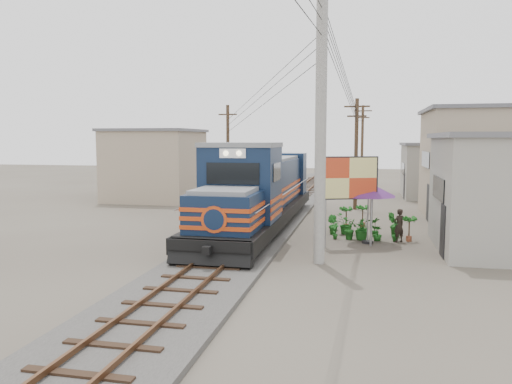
% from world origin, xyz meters
% --- Properties ---
extents(ground, '(120.00, 120.00, 0.00)m').
position_xyz_m(ground, '(0.00, 0.00, 0.00)').
color(ground, '#473F35').
rests_on(ground, ground).
extents(ballast, '(3.60, 70.00, 0.16)m').
position_xyz_m(ballast, '(0.00, 10.00, 0.08)').
color(ballast, '#595651').
rests_on(ballast, ground).
extents(track, '(1.15, 70.00, 0.12)m').
position_xyz_m(track, '(0.00, 10.00, 0.26)').
color(track, '#51331E').
rests_on(track, ground).
extents(locomotive, '(3.10, 16.86, 4.18)m').
position_xyz_m(locomotive, '(0.00, 5.86, 1.81)').
color(locomotive, black).
rests_on(locomotive, ground).
extents(utility_pole_main, '(0.40, 0.40, 10.00)m').
position_xyz_m(utility_pole_main, '(3.50, -0.50, 5.00)').
color(utility_pole_main, '#9E9B93').
rests_on(utility_pole_main, ground).
extents(wooden_pole_mid, '(1.60, 0.24, 7.00)m').
position_xyz_m(wooden_pole_mid, '(4.50, 14.00, 3.68)').
color(wooden_pole_mid, '#4C3826').
rests_on(wooden_pole_mid, ground).
extents(wooden_pole_far, '(1.60, 0.24, 7.50)m').
position_xyz_m(wooden_pole_far, '(4.80, 28.00, 3.93)').
color(wooden_pole_far, '#4C3826').
rests_on(wooden_pole_far, ground).
extents(wooden_pole_left, '(1.60, 0.24, 7.00)m').
position_xyz_m(wooden_pole_left, '(-5.00, 18.00, 3.68)').
color(wooden_pole_left, '#4C3826').
rests_on(wooden_pole_left, ground).
extents(power_lines, '(9.65, 19.00, 3.30)m').
position_xyz_m(power_lines, '(-0.14, 8.49, 7.56)').
color(power_lines, black).
rests_on(power_lines, ground).
extents(shophouse_mid, '(8.40, 7.35, 6.20)m').
position_xyz_m(shophouse_mid, '(12.50, 12.00, 3.11)').
color(shophouse_mid, tan).
rests_on(shophouse_mid, ground).
extents(shophouse_back, '(6.30, 6.30, 4.20)m').
position_xyz_m(shophouse_back, '(11.00, 22.00, 2.11)').
color(shophouse_back, gray).
rests_on(shophouse_back, ground).
extents(shophouse_left, '(6.30, 6.30, 5.20)m').
position_xyz_m(shophouse_left, '(-10.00, 16.00, 2.61)').
color(shophouse_left, tan).
rests_on(shophouse_left, ground).
extents(billboard, '(2.32, 0.95, 3.75)m').
position_xyz_m(billboard, '(4.43, 2.50, 2.78)').
color(billboard, '#99999E').
rests_on(billboard, ground).
extents(market_umbrella, '(3.05, 3.05, 2.64)m').
position_xyz_m(market_umbrella, '(5.22, 3.43, 2.32)').
color(market_umbrella, black).
rests_on(market_umbrella, ground).
extents(vendor, '(0.63, 0.61, 1.46)m').
position_xyz_m(vendor, '(6.55, 3.93, 0.73)').
color(vendor, black).
rests_on(vendor, ground).
extents(plant_nursery, '(3.51, 2.79, 1.13)m').
position_xyz_m(plant_nursery, '(4.90, 4.81, 0.47)').
color(plant_nursery, '#1A5B1A').
rests_on(plant_nursery, ground).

